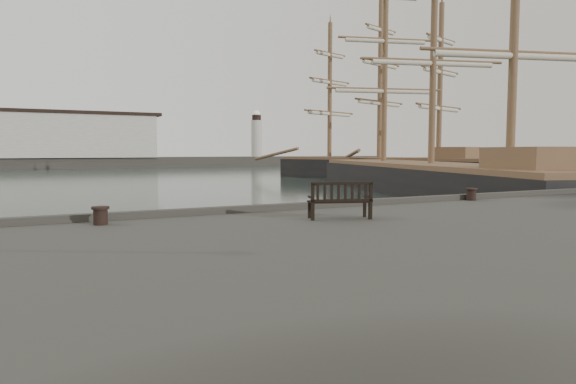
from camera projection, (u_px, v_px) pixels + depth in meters
name	position (u px, v px, depth m)	size (l,w,h in m)	color
ground	(313.00, 259.00, 15.41)	(400.00, 400.00, 0.00)	black
breakwater	(45.00, 145.00, 94.80)	(140.00, 9.50, 12.20)	#383530
bench	(340.00, 207.00, 12.72)	(1.65, 0.99, 0.90)	black
bollard_left	(101.00, 216.00, 11.71)	(0.40, 0.40, 0.42)	black
bollard_right	(471.00, 194.00, 17.49)	(0.40, 0.40, 0.42)	black
tall_ship_main	(431.00, 186.00, 37.96)	(16.09, 34.62, 25.55)	black
tall_ship_far	(379.00, 173.00, 57.83)	(13.48, 26.51, 22.34)	black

